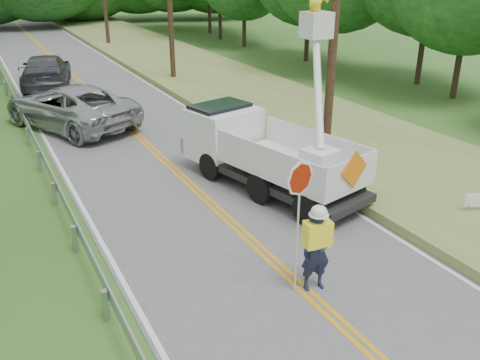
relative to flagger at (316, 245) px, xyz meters
name	(u,v)px	position (x,y,z in m)	size (l,w,h in m)	color
road	(146,144)	(-0.23, 11.06, -1.10)	(7.20, 96.00, 0.03)	#4E4E50
guardrail	(33,139)	(-4.25, 11.97, -0.55)	(0.18, 48.00, 0.77)	#979A9F
tall_grass_verge	(296,117)	(6.87, 11.06, -0.96)	(7.00, 96.00, 0.30)	#5C7535
flagger	(316,245)	(0.00, 0.00, 0.00)	(1.18, 0.54, 3.06)	#191E33
bucket_truck	(257,137)	(1.89, 5.95, 0.37)	(4.35, 6.77, 6.40)	black
suv_silver	(70,106)	(-2.36, 14.66, -0.17)	(3.04, 6.59, 1.83)	#A5A8AD
suv_darkgrey	(46,71)	(-2.06, 23.06, -0.20)	(2.49, 6.14, 1.78)	#3E4047
yard_sign	(475,201)	(5.81, 0.61, -0.52)	(0.53, 0.26, 0.82)	white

